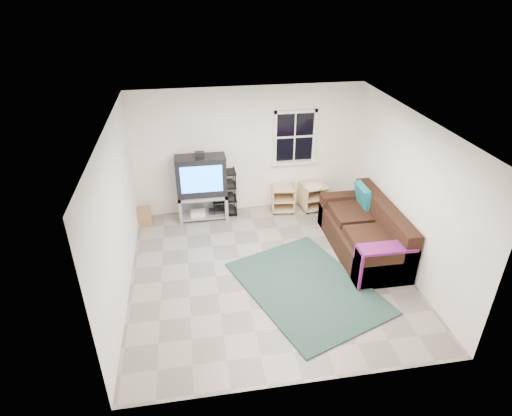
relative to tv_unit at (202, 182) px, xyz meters
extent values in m
plane|color=gray|center=(0.98, -2.03, -0.79)|extent=(4.60, 4.60, 0.00)
plane|color=white|center=(0.98, -2.03, 1.81)|extent=(4.60, 4.60, 0.00)
plane|color=white|center=(0.98, 0.27, 0.51)|extent=(4.60, 0.00, 4.60)
plane|color=white|center=(0.98, -4.33, 0.51)|extent=(4.60, 0.00, 4.60)
plane|color=white|center=(-1.32, -2.03, 0.51)|extent=(0.00, 4.60, 4.60)
plane|color=white|center=(3.28, -2.03, 0.51)|extent=(0.00, 4.60, 4.60)
cube|color=black|center=(1.93, 0.25, 0.76)|extent=(0.80, 0.01, 1.02)
cube|color=silver|center=(1.93, 0.23, 1.28)|extent=(0.88, 0.06, 0.06)
cube|color=silver|center=(1.93, 0.22, 0.21)|extent=(0.98, 0.14, 0.05)
cube|color=silver|center=(1.52, 0.23, 0.76)|extent=(0.06, 0.06, 1.10)
cube|color=silver|center=(2.34, 0.23, 0.76)|extent=(0.06, 0.06, 1.10)
cube|color=silver|center=(1.93, 0.24, 0.76)|extent=(0.78, 0.04, 0.04)
cube|color=#9A9AA2|center=(0.00, -0.01, -0.28)|extent=(0.98, 0.49, 0.06)
cube|color=#9A9AA2|center=(-0.46, -0.01, -0.52)|extent=(0.06, 0.49, 0.54)
cube|color=#9A9AA2|center=(0.46, -0.01, -0.52)|extent=(0.06, 0.49, 0.54)
cube|color=#9A9AA2|center=(0.00, -0.01, -0.72)|extent=(0.86, 0.45, 0.04)
cube|color=#9A9AA2|center=(0.00, 0.22, -0.52)|extent=(0.98, 0.04, 0.54)
cube|color=silver|center=(-0.12, -0.05, -0.66)|extent=(0.29, 0.24, 0.08)
cube|color=black|center=(0.22, -0.01, -0.67)|extent=(0.20, 0.18, 0.06)
cube|color=black|center=(0.00, -0.01, 0.15)|extent=(0.98, 0.41, 0.81)
cube|color=#1E76FF|center=(0.00, -0.22, 0.17)|extent=(0.81, 0.01, 0.55)
cube|color=black|center=(0.00, -0.01, 0.60)|extent=(0.18, 0.13, 0.10)
cylinder|color=black|center=(0.22, -0.09, -0.30)|extent=(0.02, 0.02, 0.99)
cylinder|color=black|center=(0.67, -0.09, -0.30)|extent=(0.02, 0.02, 0.99)
cylinder|color=black|center=(0.22, 0.23, -0.30)|extent=(0.02, 0.02, 0.99)
cylinder|color=black|center=(0.67, 0.23, -0.30)|extent=(0.02, 0.02, 0.99)
cube|color=black|center=(0.45, 0.07, -0.75)|extent=(0.50, 0.36, 0.02)
cube|color=black|center=(0.45, 0.07, -0.70)|extent=(0.39, 0.29, 0.08)
cube|color=black|center=(0.45, 0.07, -0.45)|extent=(0.50, 0.36, 0.02)
cube|color=black|center=(0.45, 0.07, -0.40)|extent=(0.39, 0.29, 0.08)
cube|color=black|center=(0.45, 0.07, -0.15)|extent=(0.50, 0.36, 0.02)
cube|color=black|center=(0.45, 0.07, -0.10)|extent=(0.39, 0.29, 0.08)
cube|color=black|center=(0.45, 0.07, 0.16)|extent=(0.50, 0.36, 0.02)
cube|color=#DAB986|center=(1.68, 0.02, -0.26)|extent=(0.52, 0.52, 0.02)
cube|color=#DAB986|center=(1.68, 0.02, -0.74)|extent=(0.52, 0.52, 0.02)
cube|color=#DAB986|center=(1.46, 0.04, -0.50)|extent=(0.08, 0.46, 0.50)
cube|color=#DAB986|center=(1.90, -0.01, -0.50)|extent=(0.08, 0.46, 0.50)
cube|color=#DAB986|center=(1.71, 0.24, -0.50)|extent=(0.42, 0.07, 0.50)
cube|color=#DAB986|center=(1.68, 0.02, -0.52)|extent=(0.47, 0.49, 0.02)
cylinder|color=black|center=(1.48, -0.14, -0.77)|extent=(0.05, 0.05, 0.05)
cylinder|color=black|center=(1.89, 0.18, -0.77)|extent=(0.05, 0.05, 0.05)
cube|color=#DAB986|center=(2.34, 0.00, -0.25)|extent=(0.56, 0.56, 0.02)
cube|color=#DAB986|center=(2.34, 0.00, -0.73)|extent=(0.56, 0.56, 0.02)
cube|color=#DAB986|center=(2.10, -0.04, -0.49)|extent=(0.09, 0.50, 0.50)
cube|color=#DAB986|center=(2.57, 0.03, -0.49)|extent=(0.09, 0.50, 0.50)
cube|color=#DAB986|center=(2.30, 0.23, -0.49)|extent=(0.46, 0.08, 0.50)
cube|color=#DAB986|center=(2.34, 0.00, -0.51)|extent=(0.52, 0.54, 0.02)
cylinder|color=black|center=(2.16, -0.23, -0.77)|extent=(0.05, 0.05, 0.05)
cylinder|color=black|center=(2.51, 0.22, -0.77)|extent=(0.05, 0.05, 0.05)
cylinder|color=silver|center=(2.30, -0.12, -0.22)|extent=(0.36, 0.36, 0.03)
cube|color=black|center=(2.76, -1.69, -0.56)|extent=(0.98, 2.18, 0.46)
cube|color=black|center=(3.12, -1.69, -0.10)|extent=(0.26, 2.18, 0.47)
cube|color=black|center=(2.76, -0.73, -0.45)|extent=(0.98, 0.26, 0.68)
cube|color=black|center=(2.76, -2.65, -0.45)|extent=(0.98, 0.26, 0.68)
cube|color=black|center=(2.68, -2.13, -0.26)|extent=(0.65, 0.79, 0.14)
cube|color=black|center=(2.68, -1.25, -0.26)|extent=(0.65, 0.79, 0.14)
cube|color=teal|center=(2.96, -1.09, -0.01)|extent=(0.22, 0.52, 0.45)
cube|color=#0D1A94|center=(2.74, -2.65, -0.09)|extent=(0.90, 0.33, 0.04)
cube|color=#0D1A94|center=(2.29, -2.65, -0.43)|extent=(0.04, 0.33, 0.63)
cube|color=black|center=(1.51, -2.57, -0.78)|extent=(2.49, 2.88, 0.03)
cube|color=#976B43|center=(-1.19, -0.08, -0.61)|extent=(0.27, 0.18, 0.37)
camera|label=1|loc=(-0.18, -7.77, 3.68)|focal=30.00mm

